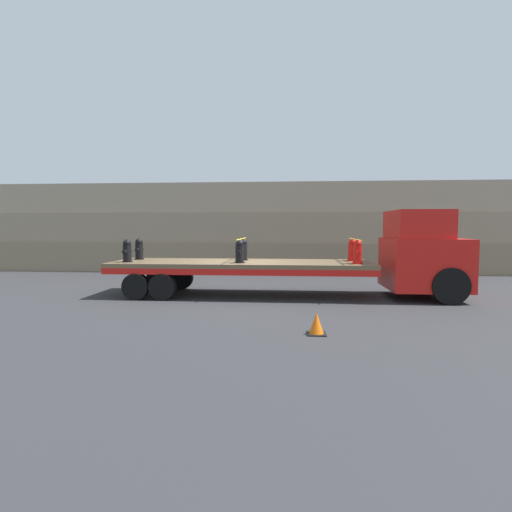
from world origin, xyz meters
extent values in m
plane|color=#2D2D30|center=(0.00, 0.00, 0.00)|extent=(120.00, 120.00, 0.00)
cube|color=#84755B|center=(0.00, 7.90, 0.78)|extent=(60.00, 3.00, 1.56)
cube|color=gray|center=(0.00, 8.05, 2.33)|extent=(60.00, 3.00, 1.56)
cube|color=tan|center=(0.00, 8.20, 3.89)|extent=(60.00, 3.00, 1.56)
cube|color=red|center=(6.14, 0.00, 1.16)|extent=(2.44, 2.47, 1.68)
cube|color=red|center=(5.89, 0.00, 2.46)|extent=(1.71, 2.28, 0.93)
cube|color=black|center=(6.81, 0.00, 1.49)|extent=(0.98, 2.18, 0.94)
cylinder|color=black|center=(6.56, -1.18, 0.57)|extent=(1.15, 0.28, 1.15)
cylinder|color=black|center=(6.56, 1.18, 0.57)|extent=(1.15, 0.28, 1.15)
cube|color=brown|center=(0.00, 0.00, 1.11)|extent=(8.92, 2.49, 0.14)
cube|color=red|center=(0.00, -1.20, 0.94)|extent=(8.92, 0.08, 0.20)
cube|color=red|center=(0.00, 1.20, 0.94)|extent=(8.92, 0.08, 0.20)
cylinder|color=black|center=(-2.45, -1.14, 0.43)|extent=(0.87, 0.30, 0.87)
cylinder|color=black|center=(-2.45, 1.14, 0.43)|extent=(0.87, 0.30, 0.87)
cylinder|color=black|center=(-3.35, -1.14, 0.43)|extent=(0.87, 0.30, 0.87)
cylinder|color=black|center=(-3.35, 1.14, 0.43)|extent=(0.87, 0.30, 0.87)
cylinder|color=black|center=(-3.86, -0.55, 1.20)|extent=(0.35, 0.35, 0.03)
cylinder|color=black|center=(-3.86, -0.55, 1.47)|extent=(0.28, 0.28, 0.58)
sphere|color=black|center=(-3.86, -0.55, 1.83)|extent=(0.27, 0.27, 0.27)
cylinder|color=black|center=(-3.86, -0.76, 1.54)|extent=(0.13, 0.15, 0.13)
cylinder|color=black|center=(-3.86, -0.33, 1.54)|extent=(0.13, 0.15, 0.13)
cylinder|color=black|center=(-3.86, 0.55, 1.20)|extent=(0.35, 0.35, 0.03)
cylinder|color=black|center=(-3.86, 0.55, 1.47)|extent=(0.28, 0.28, 0.58)
sphere|color=black|center=(-3.86, 0.55, 1.83)|extent=(0.27, 0.27, 0.27)
cylinder|color=black|center=(-3.86, 0.33, 1.54)|extent=(0.13, 0.15, 0.13)
cylinder|color=black|center=(-3.86, 0.76, 1.54)|extent=(0.13, 0.15, 0.13)
cylinder|color=black|center=(0.00, -0.55, 1.20)|extent=(0.35, 0.35, 0.03)
cylinder|color=black|center=(0.00, -0.55, 1.47)|extent=(0.28, 0.28, 0.58)
sphere|color=black|center=(0.00, -0.55, 1.83)|extent=(0.27, 0.27, 0.27)
cylinder|color=black|center=(0.00, -0.76, 1.54)|extent=(0.13, 0.15, 0.13)
cylinder|color=black|center=(0.00, -0.33, 1.54)|extent=(0.13, 0.15, 0.13)
cylinder|color=black|center=(0.00, 0.55, 1.20)|extent=(0.35, 0.35, 0.03)
cylinder|color=black|center=(0.00, 0.55, 1.47)|extent=(0.28, 0.28, 0.58)
sphere|color=black|center=(0.00, 0.55, 1.83)|extent=(0.27, 0.27, 0.27)
cylinder|color=black|center=(0.00, 0.33, 1.54)|extent=(0.13, 0.15, 0.13)
cylinder|color=black|center=(0.00, 0.76, 1.54)|extent=(0.13, 0.15, 0.13)
cylinder|color=red|center=(3.86, -0.55, 1.20)|extent=(0.35, 0.35, 0.03)
cylinder|color=red|center=(3.86, -0.55, 1.47)|extent=(0.28, 0.28, 0.58)
sphere|color=red|center=(3.86, -0.55, 1.83)|extent=(0.27, 0.27, 0.27)
cylinder|color=red|center=(3.86, -0.76, 1.54)|extent=(0.13, 0.15, 0.13)
cylinder|color=red|center=(3.86, -0.33, 1.54)|extent=(0.13, 0.15, 0.13)
cylinder|color=red|center=(3.86, 0.55, 1.20)|extent=(0.35, 0.35, 0.03)
cylinder|color=red|center=(3.86, 0.55, 1.47)|extent=(0.28, 0.28, 0.58)
sphere|color=red|center=(3.86, 0.55, 1.83)|extent=(0.27, 0.27, 0.27)
cylinder|color=red|center=(3.86, 0.33, 1.54)|extent=(0.13, 0.15, 0.13)
cylinder|color=red|center=(3.86, 0.76, 1.54)|extent=(0.13, 0.15, 0.13)
cube|color=yellow|center=(0.00, 0.00, 1.97)|extent=(0.05, 2.69, 0.01)
cube|color=yellow|center=(3.86, 0.00, 1.97)|extent=(0.05, 2.69, 0.01)
cube|color=black|center=(2.25, -4.91, 0.01)|extent=(0.42, 0.42, 0.03)
cone|color=orange|center=(2.25, -4.91, 0.26)|extent=(0.32, 0.32, 0.46)
camera|label=1|loc=(1.63, -13.71, 2.39)|focal=28.00mm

